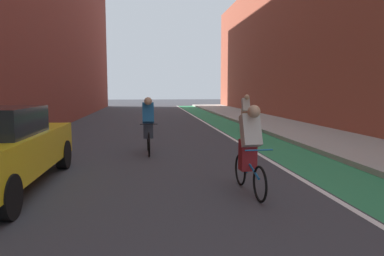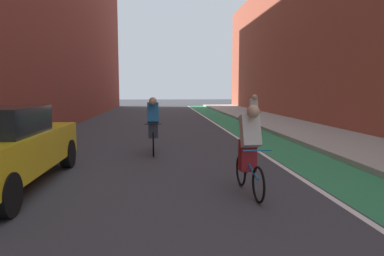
% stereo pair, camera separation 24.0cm
% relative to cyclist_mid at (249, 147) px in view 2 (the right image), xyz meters
% --- Properties ---
extents(ground_plane, '(96.93, 96.93, 0.00)m').
position_rel_cyclist_mid_xyz_m(ground_plane, '(-1.32, 8.65, -0.84)').
color(ground_plane, '#38383D').
extents(bike_lane_paint, '(1.60, 44.06, 0.00)m').
position_rel_cyclist_mid_xyz_m(bike_lane_paint, '(2.25, 10.65, -0.84)').
color(bike_lane_paint, '#2D8451').
rests_on(bike_lane_paint, ground).
extents(lane_divider_stripe, '(0.12, 44.06, 0.00)m').
position_rel_cyclist_mid_xyz_m(lane_divider_stripe, '(1.35, 10.65, -0.84)').
color(lane_divider_stripe, white).
rests_on(lane_divider_stripe, ground).
extents(sidewalk_right, '(3.16, 44.06, 0.14)m').
position_rel_cyclist_mid_xyz_m(sidewalk_right, '(4.63, 10.65, -0.77)').
color(sidewalk_right, '#A8A59E').
rests_on(sidewalk_right, ground).
extents(building_facade_right, '(2.40, 40.06, 9.73)m').
position_rel_cyclist_mid_xyz_m(building_facade_right, '(7.41, 12.65, 4.02)').
color(building_facade_right, '#9E4C38').
rests_on(building_facade_right, ground).
extents(cyclist_mid, '(0.48, 1.66, 1.58)m').
position_rel_cyclist_mid_xyz_m(cyclist_mid, '(0.00, 0.00, 0.00)').
color(cyclist_mid, black).
rests_on(cyclist_mid, ground).
extents(cyclist_trailing, '(0.48, 1.74, 1.62)m').
position_rel_cyclist_mid_xyz_m(cyclist_trailing, '(-1.78, 4.17, 0.01)').
color(cyclist_trailing, black).
rests_on(cyclist_trailing, ground).
extents(cyclist_far, '(0.48, 1.73, 1.62)m').
position_rel_cyclist_mid_xyz_m(cyclist_far, '(2.42, 8.94, -0.03)').
color(cyclist_far, black).
rests_on(cyclist_far, ground).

